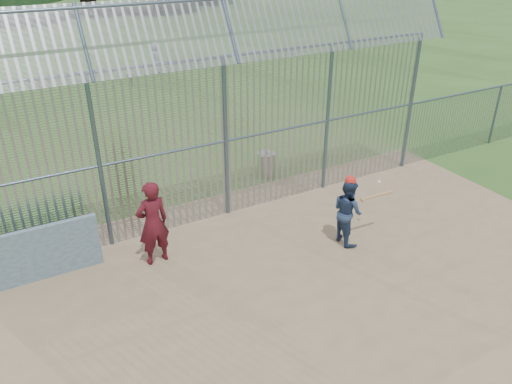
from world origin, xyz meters
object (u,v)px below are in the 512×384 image
dugout_wall (37,254)px  trash_can (266,165)px  batter (348,211)px  onlooker (153,223)px

dugout_wall → trash_can: dugout_wall is taller
batter → onlooker: bearing=74.9°
dugout_wall → batter: bearing=-16.6°
dugout_wall → trash_can: size_ratio=3.05×
dugout_wall → trash_can: bearing=17.2°
dugout_wall → batter: batter is taller
batter → trash_can: bearing=1.0°
batter → trash_can: 3.97m
dugout_wall → onlooker: 2.39m
batter → onlooker: onlooker is taller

